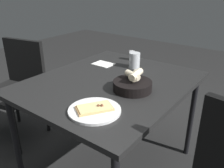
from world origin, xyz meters
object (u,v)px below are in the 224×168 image
at_px(bread_basket, 133,84).
at_px(pepper_shaker, 132,56).
at_px(pizza_plate, 95,110).
at_px(chair_near, 17,83).
at_px(beer_glass, 134,61).
at_px(dining_table, 110,89).

distance_m(bread_basket, pepper_shaker, 0.60).
height_order(pizza_plate, chair_near, chair_near).
xyz_separation_m(beer_glass, chair_near, (-0.92, -0.45, -0.27)).
relative_size(dining_table, pepper_shaker, 14.89).
bearing_deg(dining_table, pepper_shaker, 105.96).
bearing_deg(pizza_plate, dining_table, 116.13).
bearing_deg(pizza_plate, beer_glass, 105.84).
xyz_separation_m(dining_table, pizza_plate, (0.18, -0.37, 0.07)).
bearing_deg(chair_near, beer_glass, 25.88).
relative_size(pizza_plate, beer_glass, 2.32).
bearing_deg(pizza_plate, pepper_shaker, 110.60).
distance_m(pizza_plate, pepper_shaker, 0.90).
bearing_deg(pepper_shaker, beer_glass, -51.56).
xyz_separation_m(bread_basket, pepper_shaker, (-0.33, 0.50, -0.00)).
xyz_separation_m(dining_table, pepper_shaker, (-0.13, 0.47, 0.09)).
relative_size(pizza_plate, chair_near, 0.31).
height_order(pizza_plate, pepper_shaker, pepper_shaker).
height_order(bread_basket, chair_near, chair_near).
distance_m(beer_glass, chair_near, 1.06).
xyz_separation_m(dining_table, chair_near, (-0.94, -0.13, -0.16)).
xyz_separation_m(pizza_plate, bread_basket, (0.01, 0.34, 0.03)).
distance_m(beer_glass, pepper_shaker, 0.19).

